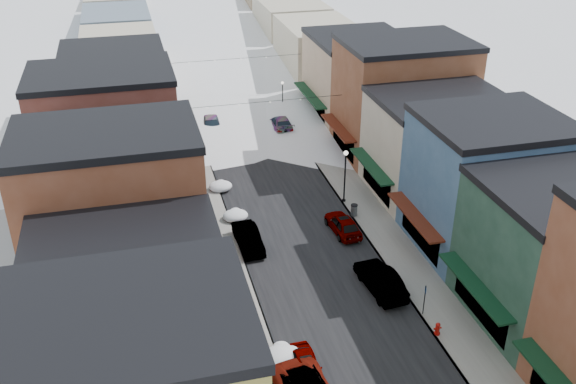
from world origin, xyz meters
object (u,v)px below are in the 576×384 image
car_dark_hatch (248,238)px  car_green_sedan (380,280)px  trash_can (354,210)px  fire_hydrant (437,329)px  streetlamp_near (345,170)px  car_silver_sedan (307,367)px

car_dark_hatch → car_green_sedan: (7.80, -7.77, 0.09)m
trash_can → fire_hydrant: bearing=-90.0°
streetlamp_near → car_green_sedan: bearing=-97.6°
car_silver_sedan → fire_hydrant: size_ratio=4.47×
car_silver_sedan → streetlamp_near: 21.61m
car_green_sedan → trash_can: 10.29m
car_dark_hatch → fire_hydrant: size_ratio=5.34×
car_silver_sedan → trash_can: bearing=62.0°
car_green_sedan → trash_can: size_ratio=5.22×
car_green_sedan → fire_hydrant: 5.71m
car_silver_sedan → streetlamp_near: (8.96, 19.51, 2.51)m
car_dark_hatch → trash_can: (9.50, 2.38, -0.11)m
car_silver_sedan → car_green_sedan: 9.92m
car_dark_hatch → car_silver_sedan: bearing=-90.9°
fire_hydrant → trash_can: (-0.00, 15.59, 0.11)m
car_dark_hatch → fire_hydrant: bearing=-57.3°
car_green_sedan → trash_can: car_green_sedan is taller
trash_can → car_dark_hatch: bearing=-165.9°
car_dark_hatch → fire_hydrant: 16.27m
fire_hydrant → car_dark_hatch: bearing=125.7°
car_silver_sedan → car_dark_hatch: size_ratio=0.84×
fire_hydrant → streetlamp_near: size_ratio=0.18×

